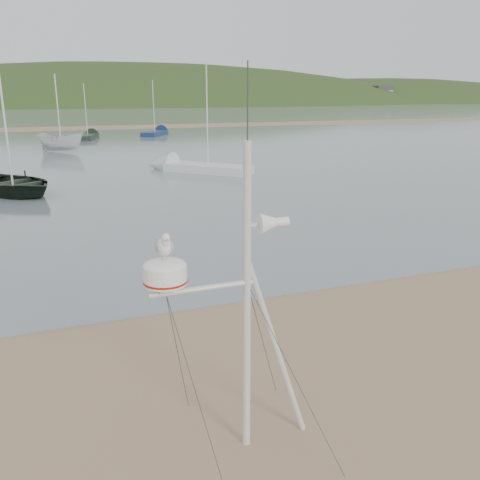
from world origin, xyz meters
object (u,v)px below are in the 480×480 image
object	(u,v)px
boat_white	(59,125)
sailboat_blue_far	(160,132)
sailboat_white_near	(181,166)
sailboat_dark_mid	(91,136)
boat_dark	(7,138)
mast_rig	(244,368)

from	to	relation	value
boat_white	sailboat_blue_far	xyz separation A→B (m)	(11.82, 15.94, -1.93)
boat_white	sailboat_white_near	size ratio (longest dim) A/B	0.61
boat_white	sailboat_white_near	bearing A→B (deg)	-115.84
boat_white	sailboat_dark_mid	distance (m)	14.07
boat_dark	sailboat_blue_far	distance (m)	37.97
mast_rig	boat_white	bearing A→B (deg)	91.28
sailboat_dark_mid	boat_white	bearing A→B (deg)	-104.84
boat_dark	sailboat_dark_mid	distance (m)	33.16
sailboat_blue_far	sailboat_white_near	bearing A→B (deg)	-99.59
boat_dark	sailboat_white_near	world-z (taller)	sailboat_white_near
mast_rig	sailboat_dark_mid	world-z (taller)	sailboat_dark_mid
mast_rig	sailboat_dark_mid	size ratio (longest dim) A/B	0.80
boat_dark	sailboat_white_near	distance (m)	11.16
boat_white	sailboat_white_near	xyz separation A→B (m)	(6.75, -14.04, -1.93)
mast_rig	boat_dark	bearing A→B (deg)	100.34
mast_rig	boat_white	distance (m)	40.13
mast_rig	boat_dark	world-z (taller)	boat_dark
boat_dark	sailboat_dark_mid	bearing A→B (deg)	44.41
sailboat_dark_mid	sailboat_white_near	world-z (taller)	sailboat_white_near
mast_rig	sailboat_white_near	world-z (taller)	sailboat_white_near
mast_rig	sailboat_blue_far	size ratio (longest dim) A/B	0.77
sailboat_dark_mid	sailboat_blue_far	size ratio (longest dim) A/B	0.95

